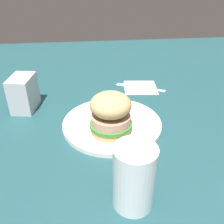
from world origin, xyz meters
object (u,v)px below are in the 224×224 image
(plate, at_px, (112,124))
(fries_pile, at_px, (101,107))
(napkin, at_px, (140,87))
(drink_glass, at_px, (134,180))
(fork, at_px, (140,87))
(sandwich, at_px, (111,113))
(napkin_dispenser, at_px, (24,93))

(plate, bearing_deg, fries_pile, -71.97)
(napkin, height_order, drink_glass, drink_glass)
(plate, bearing_deg, napkin, -119.38)
(fork, bearing_deg, fries_pile, 46.19)
(fries_pile, bearing_deg, sandwich, 97.66)
(fork, xyz_separation_m, napkin_dispenser, (0.36, 0.10, 0.05))
(plate, bearing_deg, drink_glass, 92.18)
(drink_glass, bearing_deg, fork, -103.57)
(sandwich, relative_size, fork, 0.64)
(napkin, xyz_separation_m, drink_glass, (0.11, 0.47, 0.05))
(drink_glass, height_order, napkin_dispenser, drink_glass)
(fries_pile, bearing_deg, plate, 108.03)
(sandwich, distance_m, napkin, 0.30)
(plate, xyz_separation_m, fries_pile, (0.02, -0.07, 0.01))
(fries_pile, bearing_deg, napkin_dispenser, -12.49)
(sandwich, bearing_deg, napkin, -116.78)
(plate, distance_m, fries_pile, 0.07)
(sandwich, relative_size, napkin, 0.94)
(plate, height_order, napkin, plate)
(napkin_dispenser, bearing_deg, napkin, -64.47)
(napkin, bearing_deg, drink_glass, 76.25)
(napkin, distance_m, fork, 0.00)
(sandwich, bearing_deg, fork, -116.46)
(fork, bearing_deg, napkin, 153.45)
(napkin, xyz_separation_m, napkin_dispenser, (0.37, 0.10, 0.05))
(drink_glass, bearing_deg, sandwich, -85.24)
(napkin, bearing_deg, fries_pile, 45.77)
(napkin_dispenser, bearing_deg, fork, -64.30)
(plate, relative_size, napkin, 2.36)
(fork, relative_size, napkin_dispenser, 1.62)
(plate, relative_size, fork, 1.60)
(fork, height_order, drink_glass, drink_glass)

